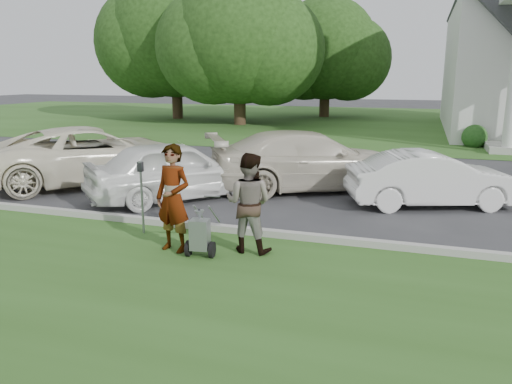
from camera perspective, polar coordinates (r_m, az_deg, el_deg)
The scene contains 15 objects.
ground at distance 9.66m, azimuth -2.04°, elevation -5.86°, with size 120.00×120.00×0.00m, color #333335.
grass_strip at distance 7.14m, azimuth -10.63°, elevation -13.23°, with size 80.00×7.00×0.01m, color #2F551D.
church_lawn at distance 35.84m, azimuth 13.22°, elevation 7.85°, with size 80.00×30.00×0.01m, color #2F551D.
curb at distance 10.13m, azimuth -0.96°, elevation -4.49°, with size 80.00×0.18×0.15m, color #9E9E93.
tree_left at distance 32.59m, azimuth -1.94°, elevation 16.67°, with size 10.63×8.40×9.71m.
tree_far at distance 37.78m, azimuth -9.26°, elevation 16.93°, with size 11.64×9.20×10.73m.
tree_back at distance 39.24m, azimuth 7.98°, elevation 15.42°, with size 9.61×7.60×8.89m.
striping_cart at distance 8.89m, azimuth -6.40°, elevation -4.96°, with size 0.54×1.04×0.93m.
person_left at distance 9.09m, azimuth -9.45°, elevation -0.82°, with size 0.72×0.47×1.96m, color #999999.
person_right at distance 8.96m, azimuth -0.85°, elevation -1.33°, with size 0.88×0.69×1.81m, color #999999.
parking_meter_near at distance 10.23m, azimuth -12.95°, elevation 0.40°, with size 0.11×0.10×1.50m.
car_a at distance 15.71m, azimuth -18.16°, elevation 4.09°, with size 2.79×6.04×1.68m, color #F0E9CC.
car_b at distance 13.02m, azimuth -9.14°, elevation 2.51°, with size 1.83×4.54×1.55m, color white.
car_c at distance 14.11m, azimuth 6.07°, elevation 3.62°, with size 2.30×5.65×1.64m, color beige.
car_d at distance 12.93m, azimuth 19.49°, elevation 1.38°, with size 1.43×4.09×1.35m, color silver.
Camera 1 is at (3.19, -8.56, 3.16)m, focal length 35.00 mm.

